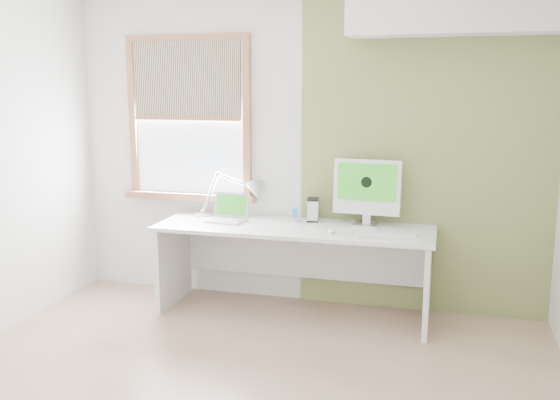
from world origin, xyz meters
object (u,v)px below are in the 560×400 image
(desk, at_px, (295,248))
(external_drive, at_px, (313,210))
(imac, at_px, (367,189))
(laptop, at_px, (228,214))
(desk_lamp, at_px, (246,193))

(desk, height_order, external_drive, external_drive)
(external_drive, xyz_separation_m, imac, (0.44, -0.03, 0.20))
(desk, bearing_deg, laptop, 178.85)
(desk_lamp, height_order, external_drive, desk_lamp)
(desk_lamp, relative_size, external_drive, 3.67)
(desk, relative_size, imac, 4.07)
(desk_lamp, relative_size, imac, 1.27)
(desk, relative_size, external_drive, 11.73)
(desk, height_order, laptop, laptop)
(imac, bearing_deg, desk_lamp, 176.39)
(desk, height_order, desk_lamp, desk_lamp)
(external_drive, bearing_deg, imac, -3.98)
(imac, bearing_deg, desk, -165.22)
(laptop, height_order, external_drive, laptop)
(laptop, bearing_deg, external_drive, 13.58)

